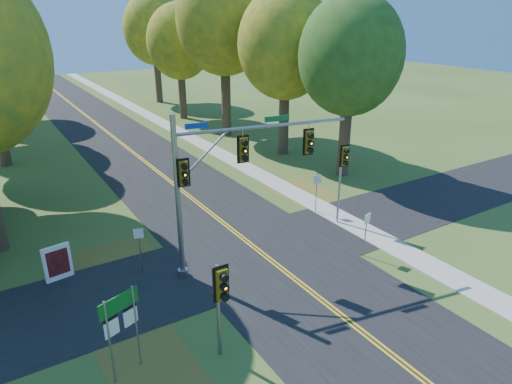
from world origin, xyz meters
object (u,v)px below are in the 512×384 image
traffic_mast (223,172)px  east_signal_pole (343,165)px  route_sign_cluster (121,318)px  info_kiosk (58,263)px

traffic_mast → east_signal_pole: (7.79, 0.76, -1.27)m
route_sign_cluster → info_kiosk: route_sign_cluster is taller
east_signal_pole → route_sign_cluster: size_ratio=1.49×
route_sign_cluster → east_signal_pole: bearing=-0.5°
traffic_mast → info_kiosk: (-6.90, 3.09, -4.00)m
east_signal_pole → info_kiosk: size_ratio=2.78×
traffic_mast → info_kiosk: 8.56m
info_kiosk → east_signal_pole: bearing=-17.9°
traffic_mast → route_sign_cluster: (-6.05, -4.26, -2.62)m
route_sign_cluster → info_kiosk: bearing=76.2°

